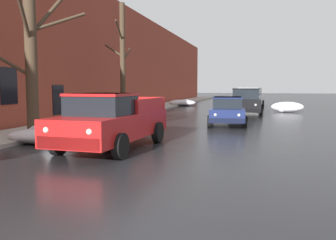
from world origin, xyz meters
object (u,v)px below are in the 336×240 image
object	(u,v)px
sedan_green_queued_behind_truck	(248,97)
suv_white_parked_far_down_block	(250,97)
suv_black_parked_kerbside_mid	(246,101)
sedan_darkblue_parked_kerbside_close	(227,110)
bare_tree_second_along_sidewalk	(32,64)
pickup_truck_red_approaching_near_lane	(111,121)
bare_tree_mid_block	(122,60)

from	to	relation	value
sedan_green_queued_behind_truck	suv_white_parked_far_down_block	bearing A→B (deg)	-86.67
suv_black_parked_kerbside_mid	sedan_darkblue_parked_kerbside_close	bearing A→B (deg)	-95.79
sedan_darkblue_parked_kerbside_close	sedan_green_queued_behind_truck	bearing A→B (deg)	89.24
suv_black_parked_kerbside_mid	suv_white_parked_far_down_block	bearing A→B (deg)	89.62
suv_black_parked_kerbside_mid	sedan_green_queued_behind_truck	xyz separation A→B (m)	(-0.37, 14.86, -0.23)
bare_tree_second_along_sidewalk	sedan_green_queued_behind_truck	size ratio (longest dim) A/B	1.24
pickup_truck_red_approaching_near_lane	suv_white_parked_far_down_block	xyz separation A→B (m)	(3.58, 22.03, 0.11)
bare_tree_mid_block	pickup_truck_red_approaching_near_lane	world-z (taller)	bare_tree_mid_block
bare_tree_mid_block	suv_white_parked_far_down_block	bearing A→B (deg)	59.26
bare_tree_second_along_sidewalk	sedan_darkblue_parked_kerbside_close	xyz separation A→B (m)	(6.42, 6.81, -2.02)
bare_tree_second_along_sidewalk	pickup_truck_red_approaching_near_lane	xyz separation A→B (m)	(3.54, -1.12, -1.89)
sedan_darkblue_parked_kerbside_close	suv_black_parked_kerbside_mid	size ratio (longest dim) A/B	0.98
sedan_darkblue_parked_kerbside_close	sedan_green_queued_behind_truck	xyz separation A→B (m)	(0.28, 21.29, 0.00)
suv_black_parked_kerbside_mid	sedan_green_queued_behind_truck	distance (m)	14.87
sedan_green_queued_behind_truck	bare_tree_second_along_sidewalk	bearing A→B (deg)	-103.42
suv_black_parked_kerbside_mid	suv_white_parked_far_down_block	distance (m)	7.67
bare_tree_mid_block	pickup_truck_red_approaching_near_lane	distance (m)	10.94
sedan_darkblue_parked_kerbside_close	suv_black_parked_kerbside_mid	bearing A→B (deg)	84.21
bare_tree_mid_block	sedan_green_queued_behind_truck	world-z (taller)	bare_tree_mid_block
suv_white_parked_far_down_block	sedan_darkblue_parked_kerbside_close	bearing A→B (deg)	-92.85
sedan_darkblue_parked_kerbside_close	pickup_truck_red_approaching_near_lane	bearing A→B (deg)	-109.95
pickup_truck_red_approaching_near_lane	bare_tree_second_along_sidewalk	bearing A→B (deg)	162.39
pickup_truck_red_approaching_near_lane	sedan_darkblue_parked_kerbside_close	bearing A→B (deg)	70.05
bare_tree_second_along_sidewalk	sedan_darkblue_parked_kerbside_close	distance (m)	9.58
suv_white_parked_far_down_block	sedan_green_queued_behind_truck	bearing A→B (deg)	93.33
bare_tree_mid_block	suv_black_parked_kerbside_mid	world-z (taller)	bare_tree_mid_block
sedan_darkblue_parked_kerbside_close	sedan_green_queued_behind_truck	distance (m)	21.29
sedan_darkblue_parked_kerbside_close	suv_white_parked_far_down_block	bearing A→B (deg)	87.15
bare_tree_mid_block	suv_white_parked_far_down_block	size ratio (longest dim) A/B	1.38
sedan_green_queued_behind_truck	sedan_darkblue_parked_kerbside_close	bearing A→B (deg)	-90.76
pickup_truck_red_approaching_near_lane	suv_black_parked_kerbside_mid	distance (m)	14.79
bare_tree_second_along_sidewalk	pickup_truck_red_approaching_near_lane	world-z (taller)	bare_tree_second_along_sidewalk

